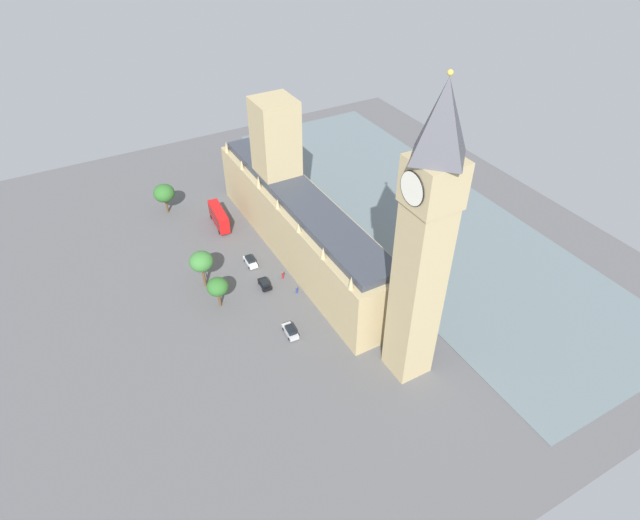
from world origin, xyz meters
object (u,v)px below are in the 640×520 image
(street_lamp_slot_10, at_px, (204,261))
(double_decker_bus_leading, at_px, (219,217))
(parliament_building, at_px, (297,216))
(pedestrian_trailing, at_px, (283,275))
(car_white_midblock, at_px, (250,261))
(pedestrian_kerbside, at_px, (297,290))
(plane_tree_far_end, at_px, (218,287))
(street_lamp_by_river_gate, at_px, (200,261))
(clock_tower, at_px, (424,243))
(car_silver_near_tower, at_px, (290,331))
(car_black_opposite_hall, at_px, (265,284))
(plane_tree_under_trees, at_px, (164,193))
(plane_tree_corner, at_px, (201,262))

(street_lamp_slot_10, bearing_deg, double_decker_bus_leading, -118.99)
(parliament_building, xyz_separation_m, pedestrian_trailing, (8.10, 8.16, -8.55))
(car_white_midblock, relative_size, pedestrian_trailing, 2.77)
(pedestrian_kerbside, height_order, plane_tree_far_end, plane_tree_far_end)
(double_decker_bus_leading, height_order, street_lamp_by_river_gate, street_lamp_by_river_gate)
(clock_tower, bearing_deg, pedestrian_kerbside, -73.05)
(car_silver_near_tower, xyz_separation_m, pedestrian_trailing, (-6.21, -16.22, -0.12))
(double_decker_bus_leading, bearing_deg, pedestrian_trailing, -75.21)
(car_black_opposite_hall, height_order, plane_tree_under_trees, plane_tree_under_trees)
(double_decker_bus_leading, relative_size, plane_tree_far_end, 1.50)
(car_silver_near_tower, height_order, plane_tree_under_trees, plane_tree_under_trees)
(car_white_midblock, bearing_deg, plane_tree_corner, 12.13)
(plane_tree_far_end, bearing_deg, car_silver_near_tower, 122.07)
(parliament_building, distance_m, pedestrian_trailing, 14.33)
(plane_tree_corner, bearing_deg, street_lamp_by_river_gate, -100.33)
(double_decker_bus_leading, height_order, pedestrian_kerbside, double_decker_bus_leading)
(double_decker_bus_leading, distance_m, car_black_opposite_hall, 27.31)
(double_decker_bus_leading, bearing_deg, plane_tree_under_trees, 132.67)
(street_lamp_by_river_gate, bearing_deg, plane_tree_far_end, 89.52)
(car_black_opposite_hall, relative_size, pedestrian_trailing, 2.47)
(car_white_midblock, height_order, pedestrian_kerbside, car_white_midblock)
(double_decker_bus_leading, xyz_separation_m, car_black_opposite_hall, (-0.10, 27.25, -1.75))
(car_silver_near_tower, relative_size, plane_tree_corner, 0.53)
(parliament_building, relative_size, pedestrian_kerbside, 43.88)
(plane_tree_corner, bearing_deg, plane_tree_under_trees, -92.23)
(double_decker_bus_leading, height_order, plane_tree_corner, plane_tree_corner)
(car_white_midblock, xyz_separation_m, pedestrian_kerbside, (-4.84, 13.95, -0.21))
(plane_tree_far_end, distance_m, street_lamp_by_river_gate, 11.50)
(car_black_opposite_hall, height_order, pedestrian_trailing, car_black_opposite_hall)
(car_white_midblock, height_order, plane_tree_far_end, plane_tree_far_end)
(pedestrian_trailing, distance_m, street_lamp_by_river_gate, 18.45)
(pedestrian_trailing, xyz_separation_m, plane_tree_far_end, (15.37, 1.61, 4.37))
(car_white_midblock, relative_size, car_black_opposite_hall, 1.12)
(plane_tree_far_end, bearing_deg, parliament_building, -157.41)
(clock_tower, relative_size, plane_tree_far_end, 7.71)
(parliament_building, relative_size, car_black_opposite_hall, 15.73)
(plane_tree_far_end, bearing_deg, pedestrian_kerbside, 164.88)
(car_white_midblock, distance_m, car_silver_near_tower, 24.36)
(pedestrian_kerbside, bearing_deg, pedestrian_trailing, -140.01)
(street_lamp_slot_10, bearing_deg, plane_tree_corner, 65.55)
(plane_tree_corner, height_order, street_lamp_slot_10, plane_tree_corner)
(clock_tower, bearing_deg, car_white_midblock, -72.32)
(double_decker_bus_leading, relative_size, car_silver_near_tower, 2.26)
(car_white_midblock, xyz_separation_m, plane_tree_corner, (11.62, 2.13, 5.83))
(plane_tree_under_trees, distance_m, street_lamp_by_river_gate, 29.05)
(car_black_opposite_hall, distance_m, pedestrian_trailing, 4.86)
(car_black_opposite_hall, height_order, street_lamp_by_river_gate, street_lamp_by_river_gate)
(pedestrian_kerbside, relative_size, street_lamp_by_river_gate, 0.27)
(pedestrian_kerbside, bearing_deg, parliament_building, -173.12)
(car_black_opposite_hall, xyz_separation_m, pedestrian_trailing, (-4.79, -0.82, -0.11))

